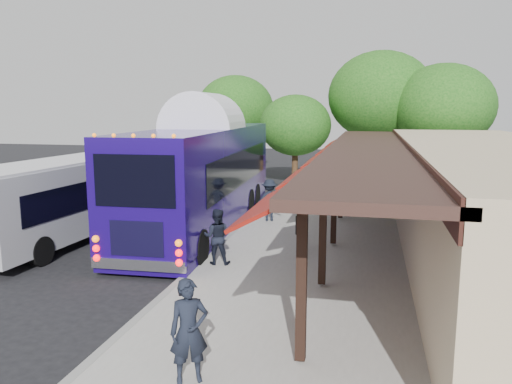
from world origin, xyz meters
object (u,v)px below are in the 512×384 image
Objects in this scene: ped_c at (334,193)px; ped_d at (269,200)px; city_bus at (85,192)px; sign_board at (300,226)px; ped_b at (217,237)px; coach_bus at (204,171)px; ped_a at (189,331)px.

ped_c is 0.97× the size of ped_d.
city_bus reaches higher than ped_d.
ped_c is at bearing 108.46° from sign_board.
ped_b is (6.04, -2.91, -0.63)m from city_bus.
city_bus is at bearing -33.97° from ped_b.
city_bus reaches higher than ped_c.
ped_c reaches higher than ped_b.
coach_bus is 6.12m from ped_c.
ped_b is at bearing -22.03° from city_bus.
ped_b is 0.97× the size of ped_d.
city_bus is 6.74m from ped_b.
city_bus is at bearing -161.12° from sign_board.
ped_a is 14.74m from ped_c.
ped_a reaches higher than sign_board.
ped_c is (1.34, 14.68, -0.06)m from ped_a.
ped_d is (-1.08, 12.13, -0.04)m from ped_a.
city_bus reaches higher than ped_a.
city_bus is at bearing 17.10° from ped_c.
ped_b is 5.93m from ped_d.
ped_d reaches higher than sign_board.
city_bus is 6.44× the size of ped_d.
ped_d is 4.18m from sign_board.
ped_b is at bearing -110.92° from sign_board.
ped_b is at bearing 74.91° from ped_a.
ped_b is (-1.46, 6.21, -0.07)m from ped_a.
ped_a is 6.38m from ped_b.
ped_a is 8.38m from sign_board.
coach_bus reaches higher than ped_a.
ped_b is 1.46× the size of sign_board.
coach_bus is at bearing 30.89° from city_bus.
coach_bus is 5.52m from ped_b.
ped_c is 1.47× the size of sign_board.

